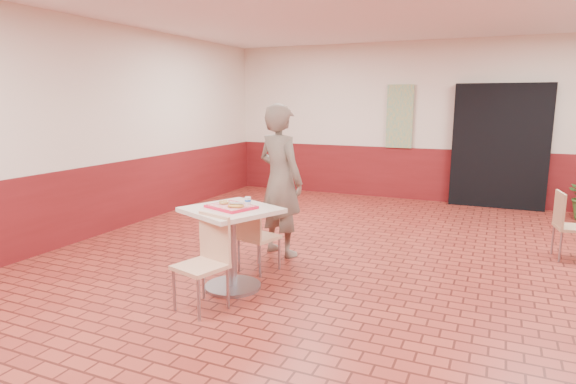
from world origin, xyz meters
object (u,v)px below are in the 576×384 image
at_px(chair_second_left, 567,222).
at_px(serving_tray, 231,207).
at_px(customer, 280,181).
at_px(chair_main_front, 206,257).
at_px(paper_cup, 248,201).
at_px(main_table, 232,235).
at_px(long_john_donut, 236,205).
at_px(chair_main_back, 255,233).
at_px(ring_donut, 224,202).

bearing_deg(chair_second_left, serving_tray, 117.79).
bearing_deg(customer, chair_main_front, 112.73).
xyz_separation_m(customer, chair_second_left, (3.25, 1.24, -0.47)).
bearing_deg(paper_cup, main_table, -147.32).
distance_m(customer, long_john_donut, 1.31).
distance_m(customer, chair_second_left, 3.51).
relative_size(chair_main_front, chair_main_back, 1.06).
distance_m(ring_donut, long_john_donut, 0.22).
relative_size(chair_main_front, ring_donut, 8.01).
height_order(main_table, chair_main_back, main_table).
distance_m(chair_main_front, customer, 1.78).
height_order(long_john_donut, paper_cup, paper_cup).
xyz_separation_m(chair_main_front, serving_tray, (-0.02, 0.50, 0.37)).
relative_size(chair_main_front, serving_tray, 1.95).
distance_m(paper_cup, chair_second_left, 3.92).
height_order(customer, ring_donut, customer).
bearing_deg(customer, chair_second_left, -137.91).
relative_size(main_table, chair_second_left, 1.03).
distance_m(main_table, chair_second_left, 4.06).
bearing_deg(chair_second_left, ring_donut, 116.66).
bearing_deg(chair_second_left, main_table, 117.79).
bearing_deg(paper_cup, chair_second_left, 37.60).
distance_m(ring_donut, paper_cup, 0.25).
xyz_separation_m(main_table, paper_cup, (0.14, 0.09, 0.34)).
xyz_separation_m(serving_tray, long_john_donut, (0.10, -0.08, 0.04)).
relative_size(chair_main_back, serving_tray, 1.84).
xyz_separation_m(serving_tray, chair_second_left, (3.22, 2.46, -0.40)).
relative_size(chair_main_back, customer, 0.44).
bearing_deg(chair_main_back, paper_cup, 125.36).
bearing_deg(main_table, chair_main_back, 91.29).
bearing_deg(serving_tray, long_john_donut, -37.14).
relative_size(paper_cup, chair_second_left, 0.10).
xyz_separation_m(ring_donut, long_john_donut, (0.20, -0.11, 0.01)).
bearing_deg(ring_donut, paper_cup, 14.63).
height_order(ring_donut, long_john_donut, long_john_donut).
bearing_deg(ring_donut, chair_main_back, 80.00).
bearing_deg(chair_main_front, main_table, 108.33).
bearing_deg(serving_tray, chair_main_back, 91.29).
distance_m(customer, ring_donut, 1.20).
height_order(chair_main_back, customer, customer).
distance_m(serving_tray, ring_donut, 0.11).
distance_m(long_john_donut, chair_second_left, 4.05).
bearing_deg(chair_second_left, chair_main_front, 123.18).
bearing_deg(ring_donut, chair_second_left, 36.26).
distance_m(main_table, long_john_donut, 0.35).
bearing_deg(chair_main_back, chair_second_left, -133.49).
xyz_separation_m(paper_cup, chair_second_left, (3.08, 2.37, -0.45)).
xyz_separation_m(customer, long_john_donut, (0.13, -1.30, -0.04)).
xyz_separation_m(ring_donut, chair_second_left, (3.32, 2.44, -0.43)).
height_order(chair_main_back, chair_second_left, chair_second_left).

